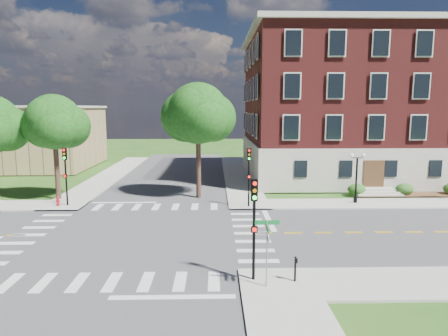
{
  "coord_description": "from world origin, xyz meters",
  "views": [
    {
      "loc": [
        4.85,
        -25.09,
        8.14
      ],
      "look_at": [
        5.63,
        7.55,
        3.2
      ],
      "focal_mm": 32.0,
      "sensor_mm": 36.0,
      "label": 1
    }
  ],
  "objects_px": {
    "traffic_signal_se": "(254,216)",
    "street_sign_pole": "(267,240)",
    "twin_lamp_west": "(357,175)",
    "traffic_signal_ne": "(249,170)",
    "traffic_signal_nw": "(65,169)",
    "fire_hydrant": "(58,201)",
    "push_button_post": "(295,268)"
  },
  "relations": [
    {
      "from": "traffic_signal_ne",
      "to": "traffic_signal_nw",
      "type": "height_order",
      "value": "same"
    },
    {
      "from": "traffic_signal_nw",
      "to": "push_button_post",
      "type": "height_order",
      "value": "traffic_signal_nw"
    },
    {
      "from": "traffic_signal_ne",
      "to": "traffic_signal_nw",
      "type": "relative_size",
      "value": 1.0
    },
    {
      "from": "twin_lamp_west",
      "to": "fire_hydrant",
      "type": "height_order",
      "value": "twin_lamp_west"
    },
    {
      "from": "push_button_post",
      "to": "fire_hydrant",
      "type": "bearing_deg",
      "value": 138.11
    },
    {
      "from": "traffic_signal_nw",
      "to": "fire_hydrant",
      "type": "distance_m",
      "value": 2.82
    },
    {
      "from": "twin_lamp_west",
      "to": "street_sign_pole",
      "type": "xyz_separation_m",
      "value": [
        -9.69,
        -15.98,
        -0.21
      ]
    },
    {
      "from": "traffic_signal_se",
      "to": "street_sign_pole",
      "type": "xyz_separation_m",
      "value": [
        0.51,
        -0.78,
        -0.88
      ]
    },
    {
      "from": "street_sign_pole",
      "to": "traffic_signal_ne",
      "type": "bearing_deg",
      "value": 88.24
    },
    {
      "from": "traffic_signal_nw",
      "to": "fire_hydrant",
      "type": "xyz_separation_m",
      "value": [
        -0.73,
        -0.11,
        -2.72
      ]
    },
    {
      "from": "traffic_signal_ne",
      "to": "push_button_post",
      "type": "relative_size",
      "value": 4.0
    },
    {
      "from": "traffic_signal_ne",
      "to": "twin_lamp_west",
      "type": "height_order",
      "value": "traffic_signal_ne"
    },
    {
      "from": "twin_lamp_west",
      "to": "push_button_post",
      "type": "distance_m",
      "value": 17.64
    },
    {
      "from": "fire_hydrant",
      "to": "street_sign_pole",
      "type": "bearing_deg",
      "value": -45.35
    },
    {
      "from": "push_button_post",
      "to": "street_sign_pole",
      "type": "bearing_deg",
      "value": -160.13
    },
    {
      "from": "street_sign_pole",
      "to": "push_button_post",
      "type": "relative_size",
      "value": 2.58
    },
    {
      "from": "traffic_signal_se",
      "to": "traffic_signal_ne",
      "type": "xyz_separation_m",
      "value": [
        0.97,
        14.06,
        0.0
      ]
    },
    {
      "from": "street_sign_pole",
      "to": "fire_hydrant",
      "type": "height_order",
      "value": "street_sign_pole"
    },
    {
      "from": "traffic_signal_ne",
      "to": "twin_lamp_west",
      "type": "distance_m",
      "value": 9.33
    },
    {
      "from": "traffic_signal_nw",
      "to": "push_button_post",
      "type": "relative_size",
      "value": 4.0
    },
    {
      "from": "traffic_signal_nw",
      "to": "push_button_post",
      "type": "bearing_deg",
      "value": -43.37
    },
    {
      "from": "traffic_signal_se",
      "to": "twin_lamp_west",
      "type": "bearing_deg",
      "value": 56.14
    },
    {
      "from": "twin_lamp_west",
      "to": "push_button_post",
      "type": "relative_size",
      "value": 3.53
    },
    {
      "from": "push_button_post",
      "to": "traffic_signal_nw",
      "type": "bearing_deg",
      "value": 136.63
    },
    {
      "from": "twin_lamp_west",
      "to": "fire_hydrant",
      "type": "distance_m",
      "value": 25.08
    },
    {
      "from": "push_button_post",
      "to": "fire_hydrant",
      "type": "height_order",
      "value": "push_button_post"
    },
    {
      "from": "traffic_signal_nw",
      "to": "twin_lamp_west",
      "type": "relative_size",
      "value": 1.13
    },
    {
      "from": "traffic_signal_se",
      "to": "push_button_post",
      "type": "distance_m",
      "value": 3.08
    },
    {
      "from": "traffic_signal_se",
      "to": "fire_hydrant",
      "type": "distance_m",
      "value": 21.04
    },
    {
      "from": "traffic_signal_ne",
      "to": "fire_hydrant",
      "type": "relative_size",
      "value": 6.4
    },
    {
      "from": "traffic_signal_ne",
      "to": "fire_hydrant",
      "type": "xyz_separation_m",
      "value": [
        -15.76,
        0.65,
        -2.72
      ]
    },
    {
      "from": "traffic_signal_se",
      "to": "fire_hydrant",
      "type": "bearing_deg",
      "value": 135.14
    }
  ]
}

